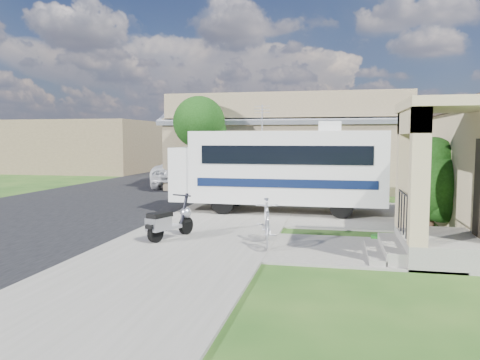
% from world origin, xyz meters
% --- Properties ---
extents(ground, '(120.00, 120.00, 0.00)m').
position_xyz_m(ground, '(0.00, 0.00, 0.00)').
color(ground, '#183F11').
extents(street_slab, '(9.00, 80.00, 0.02)m').
position_xyz_m(street_slab, '(-7.50, 10.00, 0.01)').
color(street_slab, black).
rests_on(street_slab, ground).
extents(sidewalk_slab, '(4.00, 80.00, 0.06)m').
position_xyz_m(sidewalk_slab, '(-1.00, 10.00, 0.03)').
color(sidewalk_slab, slate).
rests_on(sidewalk_slab, ground).
extents(driveway_slab, '(7.00, 6.00, 0.05)m').
position_xyz_m(driveway_slab, '(1.50, 4.50, 0.03)').
color(driveway_slab, slate).
rests_on(driveway_slab, ground).
extents(walk_slab, '(4.00, 3.00, 0.05)m').
position_xyz_m(walk_slab, '(3.00, -1.00, 0.03)').
color(walk_slab, slate).
rests_on(walk_slab, ground).
extents(warehouse, '(12.50, 8.40, 5.04)m').
position_xyz_m(warehouse, '(0.00, 13.97, 1.99)').
color(warehouse, brown).
rests_on(warehouse, ground).
extents(distant_bldg_far, '(10.00, 8.00, 4.00)m').
position_xyz_m(distant_bldg_far, '(-17.00, 22.00, 2.00)').
color(distant_bldg_far, brown).
rests_on(distant_bldg_far, ground).
extents(distant_bldg_near, '(8.00, 7.00, 3.20)m').
position_xyz_m(distant_bldg_near, '(-15.00, 34.00, 1.60)').
color(distant_bldg_near, brown).
rests_on(distant_bldg_near, ground).
extents(street_tree_a, '(2.44, 2.40, 4.58)m').
position_xyz_m(street_tree_a, '(-3.70, 9.05, 3.25)').
color(street_tree_a, '#331E16').
rests_on(street_tree_a, ground).
extents(street_tree_b, '(2.44, 2.40, 4.73)m').
position_xyz_m(street_tree_b, '(-3.70, 19.05, 3.39)').
color(street_tree_b, '#331E16').
rests_on(street_tree_b, ground).
extents(street_tree_c, '(2.44, 2.40, 4.42)m').
position_xyz_m(street_tree_c, '(-3.70, 28.05, 3.10)').
color(street_tree_c, '#331E16').
rests_on(street_tree_c, ground).
extents(motorhome, '(7.31, 2.43, 3.74)m').
position_xyz_m(motorhome, '(0.55, 4.36, 1.61)').
color(motorhome, silver).
rests_on(motorhome, ground).
extents(shrub, '(2.16, 2.06, 2.65)m').
position_xyz_m(shrub, '(5.20, 2.08, 1.36)').
color(shrub, '#331E16').
rests_on(shrub, ground).
extents(scooter, '(0.87, 1.61, 1.10)m').
position_xyz_m(scooter, '(-1.66, -0.83, 0.49)').
color(scooter, black).
rests_on(scooter, ground).
extents(bicycle, '(0.81, 1.87, 1.09)m').
position_xyz_m(bicycle, '(0.87, -0.93, 0.54)').
color(bicycle, '#B5B4BD').
rests_on(bicycle, ground).
extents(pickup_truck, '(3.35, 6.07, 1.61)m').
position_xyz_m(pickup_truck, '(-5.72, 12.70, 0.81)').
color(pickup_truck, white).
rests_on(pickup_truck, ground).
extents(van, '(2.55, 6.19, 1.79)m').
position_xyz_m(van, '(-6.51, 20.23, 0.90)').
color(van, white).
rests_on(van, ground).
extents(garden_hose, '(0.40, 0.40, 0.18)m').
position_xyz_m(garden_hose, '(3.55, -0.01, 0.09)').
color(garden_hose, '#156213').
rests_on(garden_hose, ground).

